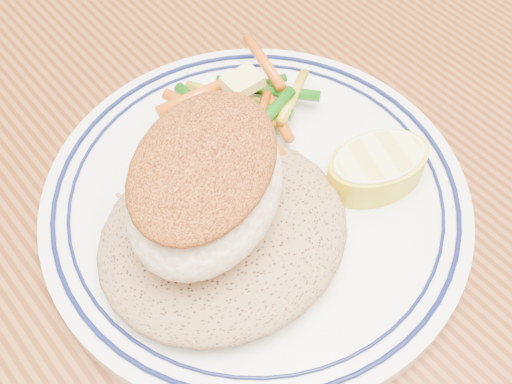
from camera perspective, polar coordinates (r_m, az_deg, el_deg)
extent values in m
cube|color=#532810|center=(0.41, -1.75, -7.49)|extent=(1.50, 0.90, 0.04)
cylinder|color=#532810|center=(1.20, 13.36, 15.76)|extent=(0.07, 0.07, 0.71)
cylinder|color=white|center=(0.40, 0.00, -1.03)|extent=(0.26, 0.26, 0.01)
torus|color=#0A113F|center=(0.39, 0.00, -0.33)|extent=(0.25, 0.25, 0.00)
torus|color=#0A113F|center=(0.39, 0.00, -0.33)|extent=(0.23, 0.23, 0.00)
ellipsoid|color=#906C48|center=(0.36, -2.88, -3.47)|extent=(0.15, 0.13, 0.03)
ellipsoid|color=#F9EBCE|center=(0.34, -4.43, 0.12)|extent=(0.14, 0.12, 0.05)
ellipsoid|color=#9C4D19|center=(0.33, -4.74, 2.58)|extent=(0.13, 0.12, 0.02)
cylinder|color=#10560A|center=(0.43, -1.06, 7.08)|extent=(0.01, 0.05, 0.01)
cylinder|color=gold|center=(0.42, -1.15, 6.27)|extent=(0.01, 0.06, 0.01)
cylinder|color=#10560A|center=(0.44, -0.82, 9.01)|extent=(0.06, 0.03, 0.01)
cylinder|color=#10560A|center=(0.42, -0.11, 5.18)|extent=(0.06, 0.01, 0.01)
cylinder|color=#10560A|center=(0.43, -4.77, 7.43)|extent=(0.01, 0.05, 0.01)
cylinder|color=gold|center=(0.44, -2.65, 8.70)|extent=(0.03, 0.06, 0.01)
cylinder|color=#10560A|center=(0.41, -2.14, 4.49)|extent=(0.01, 0.06, 0.01)
cylinder|color=#C75009|center=(0.42, -4.96, 7.14)|extent=(0.03, 0.05, 0.02)
cylinder|color=#10560A|center=(0.43, 2.61, 8.85)|extent=(0.04, 0.04, 0.01)
cylinder|color=#10560A|center=(0.42, 0.14, 7.56)|extent=(0.03, 0.05, 0.01)
cylinder|color=#10560A|center=(0.43, -2.62, 8.44)|extent=(0.06, 0.01, 0.01)
cylinder|color=#C75009|center=(0.42, 1.65, 7.35)|extent=(0.02, 0.05, 0.01)
cylinder|color=#C75009|center=(0.42, 1.12, 7.75)|extent=(0.05, 0.01, 0.01)
cylinder|color=gold|center=(0.41, 0.38, 5.64)|extent=(0.06, 0.01, 0.01)
cylinder|color=#10560A|center=(0.43, -0.58, 9.38)|extent=(0.03, 0.04, 0.01)
cylinder|color=#C75009|center=(0.41, -0.07, 5.90)|extent=(0.02, 0.06, 0.01)
cylinder|color=#C75009|center=(0.41, -2.21, 6.61)|extent=(0.03, 0.06, 0.01)
cylinder|color=gold|center=(0.42, 3.32, 8.50)|extent=(0.05, 0.03, 0.01)
cylinder|color=#C75009|center=(0.41, 0.23, 6.33)|extent=(0.05, 0.04, 0.01)
cylinder|color=#C75009|center=(0.44, 0.71, 11.50)|extent=(0.02, 0.05, 0.01)
cylinder|color=#10560A|center=(0.41, 0.89, 6.46)|extent=(0.06, 0.02, 0.01)
cylinder|color=#C75009|center=(0.42, -5.08, 8.65)|extent=(0.06, 0.02, 0.01)
cube|color=#EADD72|center=(0.41, -1.20, 9.75)|extent=(0.02, 0.02, 0.01)
torus|color=white|center=(0.39, 10.92, 3.10)|extent=(0.07, 0.07, 0.00)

